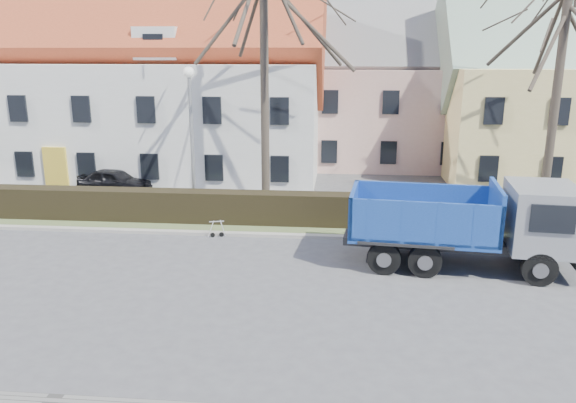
# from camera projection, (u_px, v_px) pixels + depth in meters

# --- Properties ---
(ground) EXTENTS (120.00, 120.00, 0.00)m
(ground) POSITION_uv_depth(u_px,v_px,m) (295.00, 287.00, 16.93)
(ground) COLOR #464649
(curb_far) EXTENTS (80.00, 0.30, 0.12)m
(curb_far) POSITION_uv_depth(u_px,v_px,m) (305.00, 236.00, 21.34)
(curb_far) COLOR gray
(curb_far) RESTS_ON ground
(grass_strip) EXTENTS (80.00, 3.00, 0.10)m
(grass_strip) POSITION_uv_depth(u_px,v_px,m) (307.00, 224.00, 22.88)
(grass_strip) COLOR #4C5C33
(grass_strip) RESTS_ON ground
(hedge) EXTENTS (60.00, 0.90, 1.30)m
(hedge) POSITION_uv_depth(u_px,v_px,m) (307.00, 211.00, 22.53)
(hedge) COLOR black
(hedge) RESTS_ON ground
(building_white) EXTENTS (26.80, 10.80, 9.50)m
(building_white) POSITION_uv_depth(u_px,v_px,m) (92.00, 88.00, 32.20)
(building_white) COLOR silver
(building_white) RESTS_ON ground
(building_pink) EXTENTS (10.80, 8.80, 8.00)m
(building_pink) POSITION_uv_depth(u_px,v_px,m) (385.00, 98.00, 34.74)
(building_pink) COLOR #C99A8E
(building_pink) RESTS_ON ground
(tree_1) EXTENTS (9.20, 9.20, 12.65)m
(tree_1) POSITION_uv_depth(u_px,v_px,m) (264.00, 64.00, 23.61)
(tree_1) COLOR #362E25
(tree_1) RESTS_ON ground
(tree_2) EXTENTS (8.00, 8.00, 11.00)m
(tree_2) POSITION_uv_depth(u_px,v_px,m) (557.00, 86.00, 22.77)
(tree_2) COLOR #362E25
(tree_2) RESTS_ON ground
(dump_truck) EXTENTS (7.61, 3.46, 2.95)m
(dump_truck) POSITION_uv_depth(u_px,v_px,m) (452.00, 223.00, 18.20)
(dump_truck) COLOR navy
(dump_truck) RESTS_ON ground
(streetlight) EXTENTS (0.49, 0.49, 6.34)m
(streetlight) POSITION_uv_depth(u_px,v_px,m) (192.00, 143.00, 23.26)
(streetlight) COLOR #949494
(streetlight) RESTS_ON ground
(cart_frame) EXTENTS (0.89, 0.65, 0.72)m
(cart_frame) POSITION_uv_depth(u_px,v_px,m) (211.00, 228.00, 21.28)
(cart_frame) COLOR silver
(cart_frame) RESTS_ON ground
(parked_car_a) EXTENTS (3.88, 2.08, 1.25)m
(parked_car_a) POSITION_uv_depth(u_px,v_px,m) (115.00, 181.00, 27.68)
(parked_car_a) COLOR black
(parked_car_a) RESTS_ON ground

